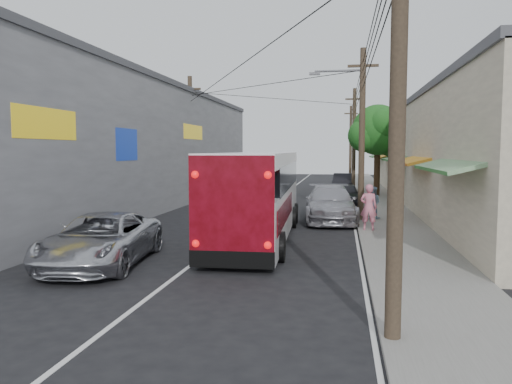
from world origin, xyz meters
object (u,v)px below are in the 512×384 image
parked_car_mid (346,194)px  parked_car_far (343,183)px  jeepney (101,240)px  coach_bus (258,194)px  parked_suv (330,204)px  pedestrian_near (369,207)px  pedestrian_far (373,203)px

parked_car_mid → parked_car_far: bearing=90.3°
jeepney → parked_car_mid: (7.20, 17.26, -0.06)m
parked_car_far → coach_bus: bearing=-95.0°
jeepney → parked_suv: (6.40, 10.26, 0.09)m
coach_bus → parked_suv: (2.60, 5.08, -0.86)m
coach_bus → jeepney: 6.49m
parked_suv → parked_car_mid: (0.80, 7.00, -0.15)m
pedestrian_near → pedestrian_far: pedestrian_near is taller
jeepney → pedestrian_near: pedestrian_near is taller
parked_car_mid → pedestrian_far: bearing=-80.3°
coach_bus → jeepney: bearing=-128.5°
jeepney → pedestrian_far: pedestrian_far is taller
coach_bus → jeepney: coach_bus is taller
jeepney → pedestrian_far: bearing=45.7°
pedestrian_near → jeepney: bearing=48.3°
jeepney → parked_car_far: parked_car_far is taller
parked_car_far → pedestrian_far: (1.32, -16.59, 0.13)m
parked_suv → parked_car_mid: parked_suv is taller
parked_car_far → pedestrian_far: pedestrian_far is taller
parked_suv → parked_car_mid: size_ratio=1.43×
parked_suv → parked_car_far: 17.00m
parked_car_mid → pedestrian_far: (1.19, -6.60, 0.20)m
coach_bus → parked_car_mid: coach_bus is taller
parked_suv → pedestrian_near: 3.52m
parked_suv → pedestrian_near: (1.60, -3.12, 0.22)m
coach_bus → pedestrian_far: (4.59, 5.48, -0.81)m
coach_bus → pedestrian_near: coach_bus is taller
jeepney → pedestrian_near: bearing=35.7°
jeepney → parked_car_mid: 18.70m
pedestrian_near → parked_car_mid: bearing=-78.9°
parked_suv → coach_bus: bearing=-121.0°
jeepney → parked_suv: parked_suv is taller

